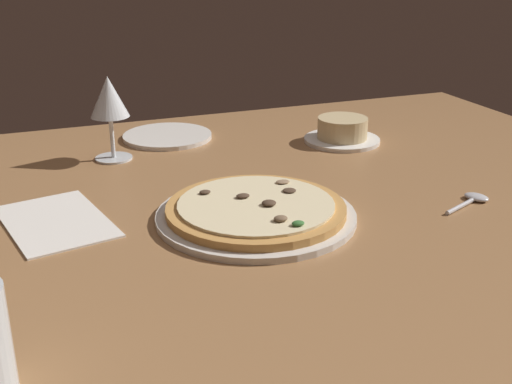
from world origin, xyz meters
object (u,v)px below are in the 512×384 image
Objects in this scene: ramekin_on_saucer at (342,132)px; paper_menu at (56,221)px; wine_glass_far at (109,100)px; pizza_main at (256,211)px; spoon at (472,199)px; side_plate at (167,136)px.

ramekin_on_saucer reaches higher than paper_menu.
wine_glass_far is at bearing 172.96° from ramekin_on_saucer.
wine_glass_far is 0.77× the size of paper_menu.
pizza_main is 2.88× the size of spoon.
side_plate is at bearing 154.90° from ramekin_on_saucer.
ramekin_on_saucer is 1.49× the size of spoon.
pizza_main is 1.45× the size of paper_menu.
pizza_main is at bearing -135.20° from ramekin_on_saucer.
pizza_main is at bearing 169.89° from spoon.
ramekin_on_saucer is at bearing -7.04° from wine_glass_far.
spoon is at bearing -25.47° from paper_menu.
pizza_main is 42.99cm from ramekin_on_saucer.
ramekin_on_saucer is 36.66cm from spoon.
paper_menu is (-13.02, -26.49, -11.15)cm from wine_glass_far.
wine_glass_far is 19.37cm from side_plate.
ramekin_on_saucer is 36.16cm from side_plate.
pizza_main reaches higher than paper_menu.
wine_glass_far is 0.86× the size of side_plate.
wine_glass_far reaches higher than ramekin_on_saucer.
pizza_main is 29.56cm from paper_menu.
paper_menu is at bearing 166.01° from spoon.
spoon is at bearing -40.41° from wine_glass_far.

